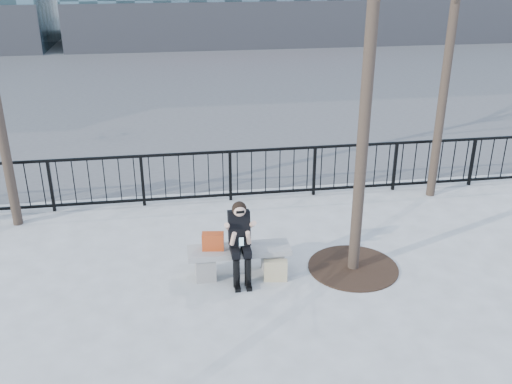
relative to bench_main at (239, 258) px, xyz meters
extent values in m
plane|color=gray|center=(0.00, 0.00, -0.30)|extent=(120.00, 120.00, 0.00)
cube|color=#474747|center=(0.00, 15.00, -0.30)|extent=(60.00, 23.00, 0.01)
cube|color=black|center=(0.00, 3.00, 0.78)|extent=(14.00, 0.05, 0.05)
cube|color=black|center=(0.00, 3.00, -0.18)|extent=(14.00, 0.05, 0.05)
cube|color=#2D2D30|center=(3.00, 21.96, 0.90)|extent=(18.00, 0.08, 2.40)
cylinder|color=black|center=(1.90, -0.10, 3.45)|extent=(0.18, 0.18, 7.50)
cylinder|color=black|center=(4.50, 2.60, 3.20)|extent=(0.18, 0.18, 7.00)
cylinder|color=black|center=(1.90, -0.10, -0.29)|extent=(1.50, 1.50, 0.02)
cube|color=slate|center=(-0.55, 0.00, -0.10)|extent=(0.32, 0.38, 0.40)
cube|color=slate|center=(0.55, 0.00, -0.10)|extent=(0.32, 0.38, 0.40)
cube|color=gray|center=(0.00, 0.00, 0.14)|extent=(1.65, 0.46, 0.09)
cube|color=#AF3B15|center=(-0.41, 0.02, 0.33)|extent=(0.36, 0.21, 0.28)
cube|color=beige|center=(0.55, -0.27, -0.12)|extent=(0.39, 0.20, 0.35)
camera|label=1|loc=(-0.97, -7.99, 4.62)|focal=40.00mm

